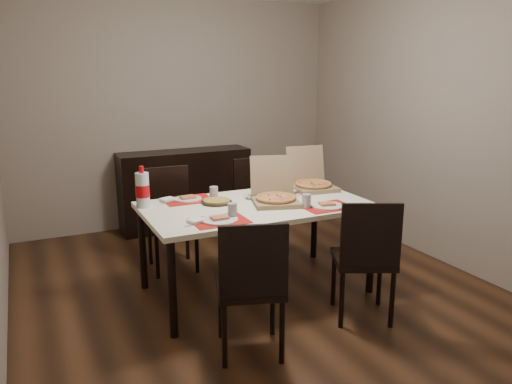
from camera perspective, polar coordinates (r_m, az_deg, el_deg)
ground at (r=4.42m, az=-0.78°, el=-10.43°), size 3.80×4.00×0.02m
room_walls at (r=4.42m, az=-3.25°, el=12.87°), size 3.84×4.02×2.62m
sideboard at (r=5.86m, az=-8.07°, el=0.34°), size 1.50×0.40×0.90m
dining_table at (r=4.05m, az=-0.00°, el=-2.29°), size 1.80×1.00×0.75m
chair_near_left at (r=3.17m, az=-0.55°, el=-10.33°), size 0.53×0.53×0.93m
chair_near_right at (r=3.70m, az=12.43°, el=-7.06°), size 0.56×0.56×0.93m
chair_far_left at (r=4.68m, az=-9.80°, el=-2.44°), size 0.45×0.45×0.93m
chair_far_right at (r=5.07m, az=0.14°, el=-0.95°), size 0.43×0.43×0.93m
setting_near_left at (r=3.61m, az=-4.10°, el=-2.94°), size 0.47×0.30×0.11m
setting_near_right at (r=3.97m, az=7.51°, el=-1.42°), size 0.45×0.30×0.11m
setting_far_left at (r=4.18m, az=-7.26°, el=-0.63°), size 0.48×0.30×0.11m
setting_far_right at (r=4.47m, az=2.97°, el=0.41°), size 0.50×0.30×0.11m
napkin_loose at (r=4.06m, az=1.38°, el=-1.14°), size 0.14×0.13×0.02m
pizza_box_center at (r=4.05m, az=2.18°, el=-0.47°), size 0.46×0.49×0.36m
pizza_box_right at (r=4.55m, az=6.40°, el=1.08°), size 0.41×0.45×0.37m
faina_plate at (r=4.07m, az=-4.52°, el=-1.09°), size 0.25×0.25×0.03m
dip_bowl at (r=4.20m, az=-0.48°, el=-0.57°), size 0.14×0.14×0.03m
soda_bottle at (r=4.00m, az=-12.84°, el=0.22°), size 0.11×0.11×0.33m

